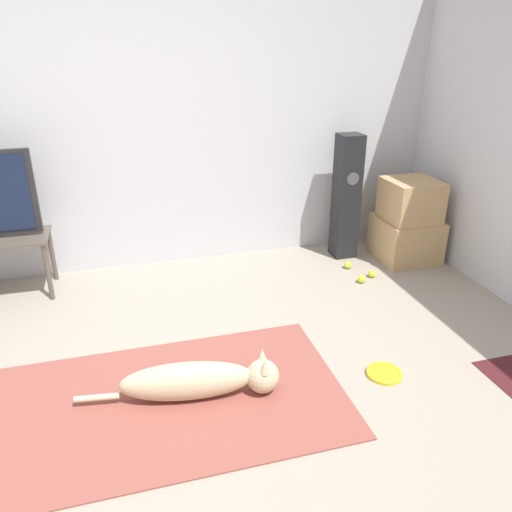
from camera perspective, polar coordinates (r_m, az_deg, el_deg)
The scene contains 11 objects.
ground_plane at distance 2.76m, azimuth -8.94°, elevation -18.32°, with size 12.00×12.00×0.00m, color #9E9384.
wall_back at distance 4.20m, azimuth -13.96°, elevation 15.37°, with size 8.00×0.06×2.55m.
area_rug at distance 2.89m, azimuth -9.96°, elevation -16.05°, with size 1.93×1.13×0.01m.
dog at distance 2.83m, azimuth -6.26°, elevation -13.89°, with size 1.11×0.29×0.24m.
frisbee at distance 3.13m, azimuth 14.43°, elevation -12.84°, with size 0.21×0.21×0.03m.
cardboard_box_lower at distance 4.65m, azimuth 16.71°, elevation 1.90°, with size 0.50×0.50×0.38m.
cardboard_box_upper at distance 4.51m, azimuth 17.27°, elevation 6.11°, with size 0.43×0.43×0.35m.
floor_speaker at distance 4.48m, azimuth 10.27°, elevation 6.62°, with size 0.20×0.20×1.10m.
tennis_ball_by_boxes at distance 4.26m, azimuth 13.13°, elevation -1.98°, with size 0.07×0.07×0.07m.
tennis_ball_near_speaker at distance 4.15m, azimuth 11.98°, elevation -2.60°, with size 0.07×0.07×0.07m.
tennis_ball_loose_on_carpet at distance 4.38m, azimuth 10.46°, elevation -1.01°, with size 0.07×0.07×0.07m.
Camera 1 is at (-0.16, -2.06, 1.84)m, focal length 35.00 mm.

